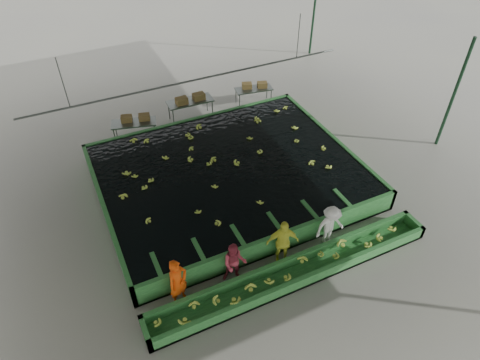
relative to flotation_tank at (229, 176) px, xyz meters
name	(u,v)px	position (x,y,z in m)	size (l,w,h in m)	color
ground	(246,207)	(0.00, -1.50, -0.45)	(80.00, 80.00, 0.00)	gray
shed_roof	(247,91)	(0.00, -1.50, 4.55)	(20.00, 22.00, 0.04)	gray
shed_posts	(246,156)	(0.00, -1.50, 2.05)	(20.00, 22.00, 5.00)	#193A23
flotation_tank	(229,176)	(0.00, 0.00, 0.00)	(10.00, 8.00, 0.90)	#2E7232
tank_water	(229,168)	(0.00, 0.00, 0.40)	(9.70, 7.70, 0.00)	black
sorting_trough	(295,273)	(0.00, -5.10, -0.20)	(10.00, 1.00, 0.50)	#2E7232
cableway_rail	(194,80)	(0.00, 3.50, 2.55)	(0.08, 0.08, 14.00)	#59605B
rail_hanger_left	(63,83)	(-5.00, 3.50, 3.55)	(0.04, 0.04, 2.00)	#59605B
rail_hanger_right	(298,36)	(5.00, 3.50, 3.55)	(0.04, 0.04, 2.00)	#59605B
worker_a	(178,282)	(-3.62, -4.30, 0.45)	(0.66, 0.43, 1.80)	#E8450A
worker_b	(235,263)	(-1.76, -4.30, 0.34)	(0.77, 0.60, 1.58)	#A73140
worker_c	(282,242)	(-0.05, -4.30, 0.47)	(1.08, 0.45, 1.84)	yellow
worker_d	(330,226)	(1.82, -4.30, 0.38)	(1.07, 0.62, 1.66)	white
packing_table_left	(135,131)	(-2.57, 4.76, 0.00)	(1.99, 0.79, 0.90)	#59605B
packing_table_mid	(191,110)	(0.34, 5.30, 0.05)	(2.19, 0.88, 1.00)	#59605B
packing_table_right	(253,96)	(3.77, 5.28, -0.02)	(1.87, 0.75, 0.85)	#59605B
box_stack_left	(136,120)	(-2.43, 4.86, 0.46)	(1.27, 0.35, 0.27)	brown
box_stack_mid	(191,101)	(0.34, 5.21, 0.55)	(1.43, 0.40, 0.31)	brown
box_stack_right	(255,88)	(3.84, 5.34, 0.40)	(1.27, 0.35, 0.27)	brown
floating_bananas	(221,157)	(0.00, 0.80, 0.40)	(8.54, 5.82, 0.12)	#B0CA41
trough_bananas	(295,270)	(0.00, -5.10, -0.05)	(8.29, 0.55, 0.11)	#B0CA41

